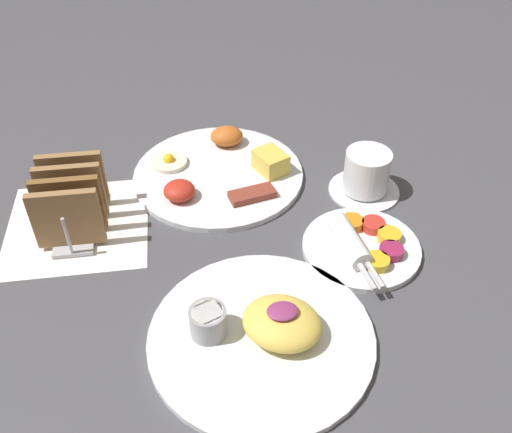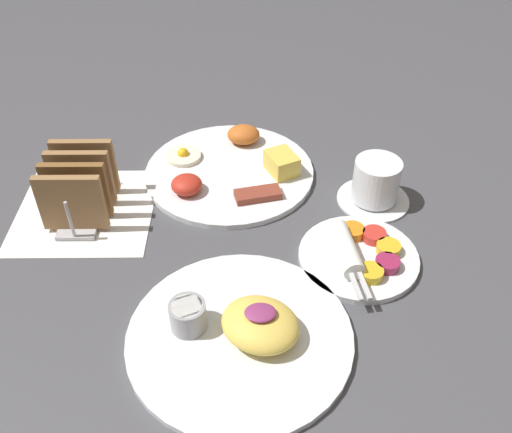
% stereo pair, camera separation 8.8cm
% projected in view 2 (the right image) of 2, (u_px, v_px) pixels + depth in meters
% --- Properties ---
extents(ground_plane, '(3.00, 3.00, 0.00)m').
position_uv_depth(ground_plane, '(222.00, 251.00, 0.86)').
color(ground_plane, '#47474C').
extents(napkin_flat, '(0.22, 0.22, 0.00)m').
position_uv_depth(napkin_flat, '(85.00, 210.00, 0.93)').
color(napkin_flat, white).
rests_on(napkin_flat, ground_plane).
extents(plate_breakfast, '(0.30, 0.30, 0.05)m').
position_uv_depth(plate_breakfast, '(231.00, 169.00, 1.01)').
color(plate_breakfast, white).
rests_on(plate_breakfast, ground_plane).
extents(plate_condiments, '(0.18, 0.19, 0.04)m').
position_uv_depth(plate_condiments, '(359.00, 255.00, 0.84)').
color(plate_condiments, white).
rests_on(plate_condiments, ground_plane).
extents(plate_foreground, '(0.29, 0.29, 0.06)m').
position_uv_depth(plate_foreground, '(241.00, 332.00, 0.73)').
color(plate_foreground, white).
rests_on(plate_foreground, ground_plane).
extents(toast_rack, '(0.10, 0.15, 0.10)m').
position_uv_depth(toast_rack, '(79.00, 186.00, 0.90)').
color(toast_rack, '#B7B7BC').
rests_on(toast_rack, ground_plane).
extents(coffee_cup, '(0.12, 0.12, 0.08)m').
position_uv_depth(coffee_cup, '(376.00, 184.00, 0.93)').
color(coffee_cup, white).
rests_on(coffee_cup, ground_plane).
extents(teaspoon, '(0.13, 0.04, 0.01)m').
position_uv_depth(teaspoon, '(270.00, 337.00, 0.74)').
color(teaspoon, silver).
rests_on(teaspoon, ground_plane).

